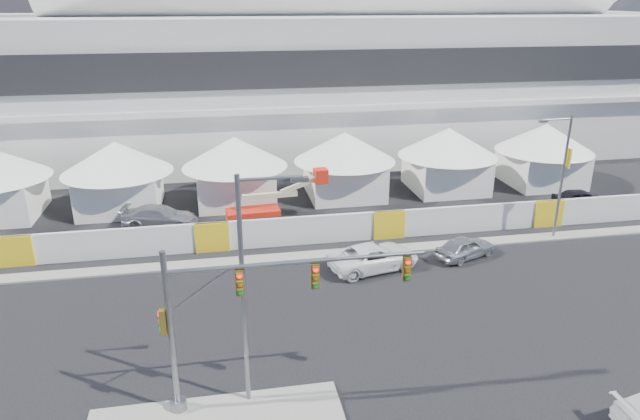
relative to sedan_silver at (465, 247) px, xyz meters
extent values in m
plane|color=black|center=(-9.88, -10.54, -0.71)|extent=(160.00, 160.00, 0.00)
cube|color=gray|center=(10.12, 1.96, -0.65)|extent=(80.00, 1.20, 0.12)
cube|color=silver|center=(-1.88, 31.46, 6.29)|extent=(80.00, 24.00, 14.00)
cube|color=black|center=(-1.88, 19.31, 9.09)|extent=(68.00, 0.30, 3.20)
cube|color=silver|center=(-1.88, 19.06, 5.59)|extent=(72.00, 0.80, 0.50)
cube|color=white|center=(-22.88, 13.46, 0.79)|extent=(6.00, 6.00, 3.00)
cone|color=white|center=(-22.88, 13.46, 3.49)|extent=(8.40, 8.40, 2.40)
cube|color=white|center=(-13.88, 13.46, 0.79)|extent=(6.00, 6.00, 3.00)
cone|color=white|center=(-13.88, 13.46, 3.49)|extent=(8.40, 8.40, 2.40)
cube|color=white|center=(-4.88, 13.46, 0.79)|extent=(6.00, 6.00, 3.00)
cone|color=white|center=(-4.88, 13.46, 3.49)|extent=(8.40, 8.40, 2.40)
cube|color=white|center=(4.12, 13.46, 0.79)|extent=(6.00, 6.00, 3.00)
cone|color=white|center=(4.12, 13.46, 3.49)|extent=(8.40, 8.40, 2.40)
cube|color=white|center=(13.12, 13.46, 0.79)|extent=(6.00, 6.00, 3.00)
cone|color=white|center=(13.12, 13.46, 3.49)|extent=(8.40, 8.40, 2.40)
cube|color=silver|center=(-3.88, 3.96, 0.29)|extent=(70.00, 0.25, 2.00)
imported|color=#B1B2B6|center=(0.00, 0.00, 0.00)|extent=(3.12, 4.49, 1.42)
imported|color=white|center=(-6.19, -0.48, 0.07)|extent=(3.78, 6.08, 1.57)
imported|color=black|center=(12.90, 7.05, 0.05)|extent=(2.21, 4.58, 1.51)
imported|color=#B4B5B9|center=(-19.60, 8.96, 0.07)|extent=(3.18, 5.70, 1.56)
cylinder|color=gray|center=(-17.37, -11.61, 2.92)|extent=(0.23, 0.23, 6.96)
cylinder|color=gray|center=(-17.37, -11.61, -0.36)|extent=(0.68, 0.68, 0.40)
cylinder|color=gray|center=(-12.38, -11.61, 5.53)|extent=(9.98, 0.15, 0.15)
cube|color=#594714|center=(-14.67, -11.61, 4.88)|extent=(0.32, 0.22, 1.05)
cube|color=#594714|center=(-11.77, -11.61, 4.88)|extent=(0.32, 0.22, 1.05)
cube|color=#594714|center=(-8.07, -11.61, 4.88)|extent=(0.32, 0.22, 1.05)
cube|color=#594714|center=(-17.61, -11.61, 3.50)|extent=(0.22, 0.32, 1.05)
cylinder|color=gray|center=(-14.56, -11.47, 4.27)|extent=(0.19, 0.19, 9.66)
cylinder|color=gray|center=(-13.38, -11.47, 8.89)|extent=(2.36, 0.13, 0.13)
cube|color=gray|center=(-12.30, -11.47, 8.78)|extent=(0.64, 0.27, 0.16)
cylinder|color=gray|center=(7.47, 1.96, 3.55)|extent=(0.17, 0.17, 8.53)
cylinder|color=gray|center=(6.43, 1.96, 7.63)|extent=(2.08, 0.11, 0.11)
cube|color=gray|center=(5.48, 1.96, 7.53)|extent=(0.57, 0.24, 0.14)
cube|color=yellow|center=(7.71, 1.96, 4.97)|extent=(0.03, 0.57, 1.33)
cube|color=red|center=(-12.91, 8.20, -0.12)|extent=(3.97, 2.01, 1.18)
cube|color=beige|center=(-11.63, 8.20, 1.43)|extent=(4.08, 0.70, 0.37)
cube|color=beige|center=(-9.28, 8.20, 2.07)|extent=(3.16, 0.57, 1.30)
cube|color=red|center=(-7.78, 8.20, 2.60)|extent=(1.04, 1.04, 1.07)
camera|label=1|loc=(-15.16, -31.03, 14.98)|focal=32.00mm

